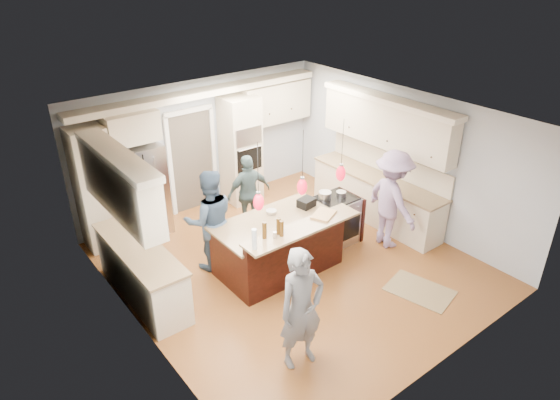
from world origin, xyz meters
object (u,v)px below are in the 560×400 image
at_px(island_range, 336,219).
at_px(person_bar_end, 301,309).
at_px(kitchen_island, 279,245).
at_px(person_far_left, 210,221).
at_px(refrigerator, 140,191).

distance_m(island_range, person_bar_end, 3.18).
height_order(kitchen_island, person_far_left, person_far_left).
bearing_deg(refrigerator, island_range, -42.59).
bearing_deg(island_range, person_bar_end, -141.90).
height_order(refrigerator, person_far_left, person_far_left).
relative_size(refrigerator, kitchen_island, 0.86).
height_order(refrigerator, kitchen_island, refrigerator).
bearing_deg(person_far_left, kitchen_island, 156.52).
relative_size(kitchen_island, person_bar_end, 1.20).
bearing_deg(person_far_left, person_bar_end, 104.07).
relative_size(island_range, person_far_left, 0.51).
bearing_deg(refrigerator, person_far_left, -75.89).
relative_size(kitchen_island, person_far_left, 1.16).
height_order(island_range, person_far_left, person_far_left).
height_order(kitchen_island, island_range, kitchen_island).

